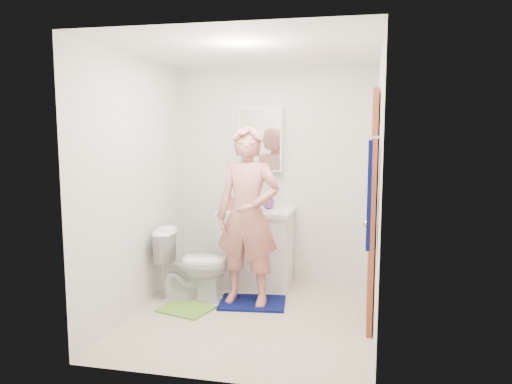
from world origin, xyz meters
The scene contains 22 objects.
floor centered at (0.00, 0.00, -0.01)m, with size 2.20×2.40×0.02m, color beige.
ceiling centered at (0.00, 0.00, 2.41)m, with size 2.20×2.40×0.02m, color white.
wall_back centered at (0.00, 1.21, 1.20)m, with size 2.20×0.02×2.40m, color silver.
wall_front centered at (0.00, -1.21, 1.20)m, with size 2.20×0.02×2.40m, color silver.
wall_left centered at (-1.11, 0.00, 1.20)m, with size 0.02×2.40×2.40m, color silver.
wall_right centered at (1.11, 0.00, 1.20)m, with size 0.02×2.40×2.40m, color silver.
vanity_cabinet centered at (-0.15, 0.91, 0.40)m, with size 0.75×0.55×0.80m, color white.
countertop centered at (-0.15, 0.91, 0.83)m, with size 0.79×0.59×0.05m, color white.
sink_basin centered at (-0.15, 0.91, 0.84)m, with size 0.40×0.40×0.03m, color white.
faucet centered at (-0.15, 1.09, 0.91)m, with size 0.03×0.03×0.12m, color silver.
medicine_cabinet centered at (-0.15, 1.14, 1.60)m, with size 0.50×0.12×0.70m, color white.
mirror_panel centered at (-0.15, 1.08, 1.60)m, with size 0.46×0.01×0.66m, color white.
door centered at (1.07, 0.15, 1.02)m, with size 0.05×0.80×2.05m, color #A94E2E.
door_knob centered at (1.03, -0.17, 0.95)m, with size 0.07×0.07×0.07m, color gold.
towel centered at (1.03, -0.57, 1.25)m, with size 0.03×0.24×0.80m, color #08104F.
towel_hook centered at (1.07, -0.57, 1.67)m, with size 0.02×0.02×0.06m, color silver.
toilet centered at (-0.68, 0.34, 0.37)m, with size 0.41×0.72×0.73m, color white.
bath_mat centered at (-0.06, 0.33, 0.01)m, with size 0.64×0.46×0.02m, color #08104F.
green_rug centered at (-0.64, 0.03, 0.01)m, with size 0.46×0.39×0.02m, color #6EAC39.
soap_dispenser centered at (-0.42, 0.83, 0.94)m, with size 0.08×0.08×0.17m, color #C4635B.
toothbrush_cup centered at (-0.03, 0.99, 0.90)m, with size 0.13×0.13×0.10m, color #733F8C.
man centered at (-0.10, 0.30, 0.89)m, with size 0.63×0.41×1.73m, color tan.
Camera 1 is at (1.00, -4.31, 1.75)m, focal length 35.00 mm.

